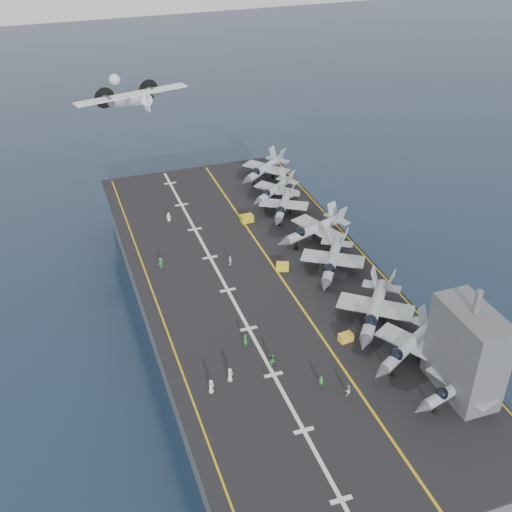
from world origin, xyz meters
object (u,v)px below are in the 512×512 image
object	(u,v)px
fighter_jet_0	(458,386)
tow_cart_a	(346,337)
island_superstructure	(469,342)
transport_plane	(133,101)

from	to	relation	value
fighter_jet_0	tow_cart_a	world-z (taller)	fighter_jet_0
island_superstructure	tow_cart_a	distance (m)	17.46
fighter_jet_0	transport_plane	bearing A→B (deg)	104.77
fighter_jet_0	tow_cart_a	size ratio (longest dim) A/B	7.44
island_superstructure	fighter_jet_0	size ratio (longest dim) A/B	0.99
island_superstructure	fighter_jet_0	xyz separation A→B (m)	(-1.52, -1.54, -5.21)
tow_cart_a	fighter_jet_0	bearing A→B (deg)	-62.29
island_superstructure	transport_plane	bearing A→B (deg)	105.96
tow_cart_a	transport_plane	bearing A→B (deg)	101.91
transport_plane	fighter_jet_0	bearing A→B (deg)	-75.23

